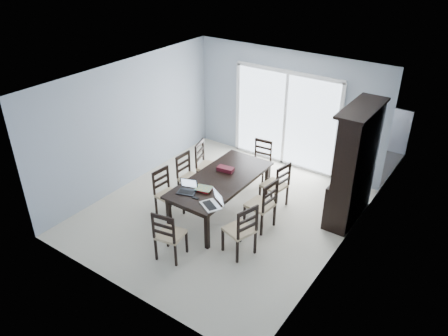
{
  "coord_description": "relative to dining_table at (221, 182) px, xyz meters",
  "views": [
    {
      "loc": [
        3.99,
        -5.65,
        4.81
      ],
      "look_at": [
        0.07,
        0.0,
        0.99
      ],
      "focal_mm": 35.0,
      "sensor_mm": 36.0,
      "label": 1
    }
  ],
  "objects": [
    {
      "name": "railing",
      "position": [
        0.0,
        4.5,
        -0.12
      ],
      "size": [
        4.5,
        0.06,
        1.1
      ],
      "primitive_type": "cube",
      "color": "#99999E",
      "rests_on": "balcony"
    },
    {
      "name": "ceiling",
      "position": [
        0.0,
        0.0,
        1.93
      ],
      "size": [
        5.0,
        5.0,
        0.0
      ],
      "primitive_type": "plane",
      "rotation": [
        3.14,
        0.0,
        0.0
      ],
      "color": "white",
      "rests_on": "back_wall"
    },
    {
      "name": "floor",
      "position": [
        0.0,
        0.0,
        -0.67
      ],
      "size": [
        5.0,
        5.0,
        0.0
      ],
      "primitive_type": "plane",
      "color": "beige",
      "rests_on": "ground"
    },
    {
      "name": "chair_end_near",
      "position": [
        0.08,
        -1.59,
        -0.1
      ],
      "size": [
        0.48,
        0.49,
        1.08
      ],
      "rotation": [
        0.0,
        0.0,
        0.19
      ],
      "color": "black",
      "rests_on": "floor"
    },
    {
      "name": "chair_left_far",
      "position": [
        -0.84,
        0.63,
        -0.06
      ],
      "size": [
        0.54,
        0.53,
        1.15
      ],
      "rotation": [
        0.0,
        0.0,
        -1.3
      ],
      "color": "black",
      "rests_on": "floor"
    },
    {
      "name": "back_wall",
      "position": [
        0.0,
        2.5,
        0.63
      ],
      "size": [
        4.5,
        0.02,
        2.6
      ],
      "primitive_type": "cube",
      "color": "#919DAD",
      "rests_on": "floor"
    },
    {
      "name": "china_hutch",
      "position": [
        2.02,
        1.25,
        0.4
      ],
      "size": [
        0.5,
        1.38,
        2.2
      ],
      "color": "black",
      "rests_on": "floor"
    },
    {
      "name": "laptop_dark",
      "position": [
        -0.21,
        -0.73,
        0.13
      ],
      "size": [
        0.37,
        0.31,
        0.22
      ],
      "rotation": [
        0.0,
        0.0,
        0.33
      ],
      "color": "black",
      "rests_on": "dining_table"
    },
    {
      "name": "cell_phone",
      "position": [
        0.03,
        -0.79,
        0.08
      ],
      "size": [
        0.12,
        0.07,
        0.01
      ],
      "primitive_type": "cube",
      "rotation": [
        0.0,
        0.0,
        0.13
      ],
      "color": "black",
      "rests_on": "dining_table"
    },
    {
      "name": "balcony",
      "position": [
        0.0,
        3.5,
        -0.72
      ],
      "size": [
        4.5,
        2.0,
        0.1
      ],
      "primitive_type": "cube",
      "color": "gray",
      "rests_on": "ground"
    },
    {
      "name": "game_box",
      "position": [
        -0.09,
        0.28,
        0.12
      ],
      "size": [
        0.33,
        0.2,
        0.08
      ],
      "primitive_type": "cube",
      "rotation": [
        0.0,
        0.0,
        0.14
      ],
      "color": "#52101C",
      "rests_on": "dining_table"
    },
    {
      "name": "hot_tub",
      "position": [
        -0.93,
        3.56,
        -0.17
      ],
      "size": [
        2.17,
        2.0,
        1.0
      ],
      "rotation": [
        0.0,
        0.0,
        -0.15
      ],
      "color": "brown",
      "rests_on": "balcony"
    },
    {
      "name": "chair_right_near",
      "position": [
        1.01,
        -0.81,
        -0.08
      ],
      "size": [
        0.54,
        0.53,
        1.13
      ],
      "rotation": [
        0.0,
        0.0,
        1.26
      ],
      "color": "black",
      "rests_on": "floor"
    },
    {
      "name": "chair_end_far",
      "position": [
        -0.01,
        1.49,
        -0.11
      ],
      "size": [
        0.43,
        0.44,
        1.06
      ],
      "rotation": [
        0.0,
        0.0,
        3.23
      ],
      "color": "black",
      "rests_on": "floor"
    },
    {
      "name": "wall_right",
      "position": [
        2.25,
        0.0,
        0.63
      ],
      "size": [
        0.02,
        5.0,
        2.6
      ],
      "primitive_type": "cube",
      "color": "#919DAD",
      "rests_on": "floor"
    },
    {
      "name": "dining_table",
      "position": [
        0.0,
        0.0,
        0.0
      ],
      "size": [
        1.0,
        2.2,
        0.75
      ],
      "color": "black",
      "rests_on": "floor"
    },
    {
      "name": "wall_left",
      "position": [
        -2.25,
        0.0,
        0.63
      ],
      "size": [
        0.02,
        5.0,
        2.6
      ],
      "primitive_type": "cube",
      "color": "#919DAD",
      "rests_on": "floor"
    },
    {
      "name": "sliding_door",
      "position": [
        0.0,
        2.48,
        0.41
      ],
      "size": [
        2.52,
        0.05,
        2.18
      ],
      "color": "silver",
      "rests_on": "floor"
    },
    {
      "name": "laptop_silver",
      "position": [
        0.38,
        -0.84,
        0.14
      ],
      "size": [
        0.45,
        0.4,
        0.25
      ],
      "rotation": [
        0.0,
        0.0,
        -0.51
      ],
      "color": "silver",
      "rests_on": "dining_table"
    },
    {
      "name": "chair_right_mid",
      "position": [
        0.92,
        0.03,
        -0.07
      ],
      "size": [
        0.49,
        0.48,
        1.14
      ],
      "rotation": [
        0.0,
        0.0,
        1.46
      ],
      "color": "black",
      "rests_on": "floor"
    },
    {
      "name": "chair_right_far",
      "position": [
        0.79,
        0.77,
        -0.09
      ],
      "size": [
        0.49,
        0.48,
        1.11
      ],
      "rotation": [
        0.0,
        0.0,
        1.4
      ],
      "color": "black",
      "rests_on": "floor"
    },
    {
      "name": "chair_left_mid",
      "position": [
        -0.88,
        0.1,
        -0.11
      ],
      "size": [
        0.43,
        0.41,
        1.07
      ],
      "rotation": [
        0.0,
        0.0,
        -1.6
      ],
      "color": "black",
      "rests_on": "floor"
    },
    {
      "name": "book_stack",
      "position": [
        -0.02,
        -0.5,
        0.1
      ],
      "size": [
        0.33,
        0.28,
        0.05
      ],
      "rotation": [
        0.0,
        0.0,
        0.15
      ],
      "color": "maroon",
      "rests_on": "dining_table"
    },
    {
      "name": "chair_left_near",
      "position": [
        -0.84,
        -0.61,
        -0.11
      ],
      "size": [
        0.44,
        0.43,
        1.06
      ],
      "rotation": [
        0.0,
        0.0,
        -1.65
      ],
      "color": "black",
      "rests_on": "floor"
    }
  ]
}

